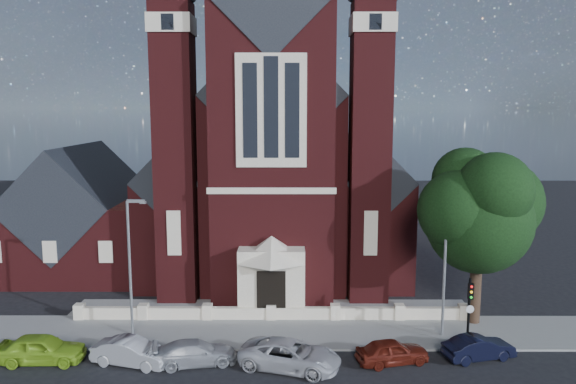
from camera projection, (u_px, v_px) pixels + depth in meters
name	position (u px, v px, depth m)	size (l,w,h in m)	color
ground	(275.00, 279.00, 43.52)	(120.00, 120.00, 0.00)	black
pavement_strip	(270.00, 333.00, 33.13)	(60.00, 5.00, 0.12)	gray
forecourt_paving	(272.00, 309.00, 37.09)	(26.00, 3.00, 0.14)	gray
forecourt_wall	(271.00, 320.00, 35.11)	(24.00, 0.40, 0.90)	beige
church	(277.00, 164.00, 50.16)	(20.01, 34.90, 29.20)	#4B1415
parish_hall	(80.00, 221.00, 45.93)	(12.00, 12.20, 10.24)	#4B1415
street_tree	(482.00, 214.00, 33.27)	(6.40, 6.60, 10.70)	black
street_lamp_left	(131.00, 260.00, 31.98)	(1.16, 0.22, 8.09)	gray
street_lamp_right	(447.00, 260.00, 31.93)	(1.16, 0.22, 8.09)	gray
traffic_signal	(470.00, 303.00, 30.67)	(0.28, 0.42, 4.00)	black
car_lime_van	(42.00, 349.00, 29.20)	(1.78, 4.44, 1.51)	#88BA25
car_silver_a	(132.00, 352.00, 28.97)	(1.44, 4.14, 1.36)	#9C9EA3
car_silver_b	(195.00, 353.00, 29.04)	(1.75, 4.32, 1.25)	#9EA0A5
car_white_suv	(290.00, 355.00, 28.53)	(2.39, 5.19, 1.44)	silver
car_dark_red	(392.00, 351.00, 29.13)	(1.53, 3.80, 1.29)	#5A190F
car_navy	(479.00, 348.00, 29.62)	(1.33, 3.82, 1.26)	black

